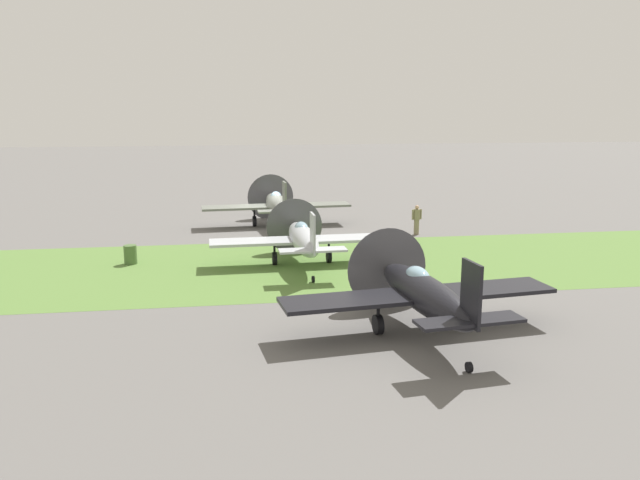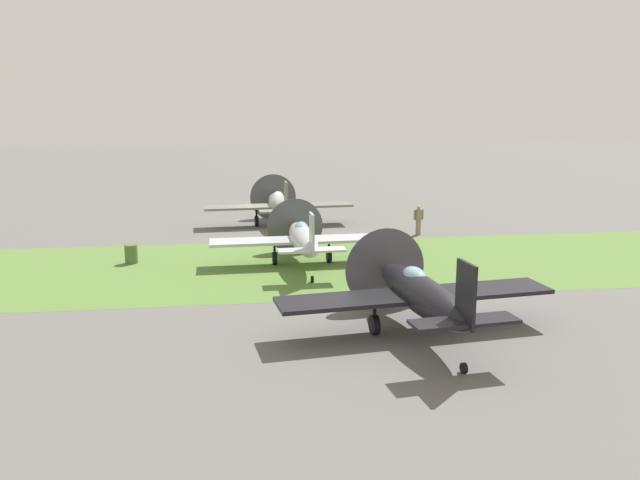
{
  "view_description": "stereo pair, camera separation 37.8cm",
  "coord_description": "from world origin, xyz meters",
  "px_view_note": "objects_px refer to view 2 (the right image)",
  "views": [
    {
      "loc": [
        -2.19,
        -38.7,
        7.43
      ],
      "look_at": [
        2.07,
        -9.91,
        1.2
      ],
      "focal_mm": 35.77,
      "sensor_mm": 36.0,
      "label": 1
    },
    {
      "loc": [
        -1.82,
        -38.76,
        7.43
      ],
      "look_at": [
        2.07,
        -9.91,
        1.2
      ],
      "focal_mm": 35.77,
      "sensor_mm": 36.0,
      "label": 2
    }
  ],
  "objects_px": {
    "airplane_wingman": "(303,238)",
    "airplane_trail": "(419,293)",
    "airplane_lead": "(279,204)",
    "ground_crew_mechanic": "(418,219)",
    "ground_crew_chief": "(289,194)",
    "fuel_drum": "(131,254)"
  },
  "relations": [
    {
      "from": "airplane_wingman",
      "to": "airplane_trail",
      "type": "distance_m",
      "value": 10.01
    },
    {
      "from": "airplane_lead",
      "to": "airplane_wingman",
      "type": "relative_size",
      "value": 1.07
    },
    {
      "from": "airplane_wingman",
      "to": "ground_crew_mechanic",
      "type": "relative_size",
      "value": 5.0
    },
    {
      "from": "airplane_trail",
      "to": "ground_crew_mechanic",
      "type": "bearing_deg",
      "value": 66.87
    },
    {
      "from": "ground_crew_chief",
      "to": "fuel_drum",
      "type": "height_order",
      "value": "ground_crew_chief"
    },
    {
      "from": "airplane_trail",
      "to": "fuel_drum",
      "type": "xyz_separation_m",
      "value": [
        -10.83,
        11.07,
        -0.95
      ]
    },
    {
      "from": "airplane_trail",
      "to": "fuel_drum",
      "type": "relative_size",
      "value": 10.48
    },
    {
      "from": "airplane_lead",
      "to": "fuel_drum",
      "type": "relative_size",
      "value": 10.25
    },
    {
      "from": "airplane_wingman",
      "to": "ground_crew_mechanic",
      "type": "bearing_deg",
      "value": 38.44
    },
    {
      "from": "airplane_lead",
      "to": "airplane_trail",
      "type": "xyz_separation_m",
      "value": [
        3.17,
        -19.47,
        0.02
      ]
    },
    {
      "from": "airplane_lead",
      "to": "fuel_drum",
      "type": "xyz_separation_m",
      "value": [
        -7.66,
        -8.4,
        -0.93
      ]
    },
    {
      "from": "airplane_trail",
      "to": "airplane_lead",
      "type": "bearing_deg",
      "value": 92.39
    },
    {
      "from": "ground_crew_mechanic",
      "to": "fuel_drum",
      "type": "distance_m",
      "value": 16.14
    },
    {
      "from": "airplane_lead",
      "to": "ground_crew_mechanic",
      "type": "relative_size",
      "value": 5.33
    },
    {
      "from": "airplane_wingman",
      "to": "ground_crew_mechanic",
      "type": "distance_m",
      "value": 9.63
    },
    {
      "from": "airplane_trail",
      "to": "ground_crew_mechanic",
      "type": "relative_size",
      "value": 5.45
    },
    {
      "from": "fuel_drum",
      "to": "airplane_wingman",
      "type": "bearing_deg",
      "value": -10.28
    },
    {
      "from": "ground_crew_chief",
      "to": "ground_crew_mechanic",
      "type": "height_order",
      "value": "same"
    },
    {
      "from": "airplane_lead",
      "to": "ground_crew_mechanic",
      "type": "xyz_separation_m",
      "value": [
        7.78,
        -3.69,
        -0.46
      ]
    },
    {
      "from": "airplane_lead",
      "to": "ground_crew_chief",
      "type": "height_order",
      "value": "airplane_lead"
    },
    {
      "from": "airplane_lead",
      "to": "fuel_drum",
      "type": "height_order",
      "value": "airplane_lead"
    },
    {
      "from": "ground_crew_chief",
      "to": "airplane_trail",
      "type": "bearing_deg",
      "value": -154.57
    }
  ]
}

